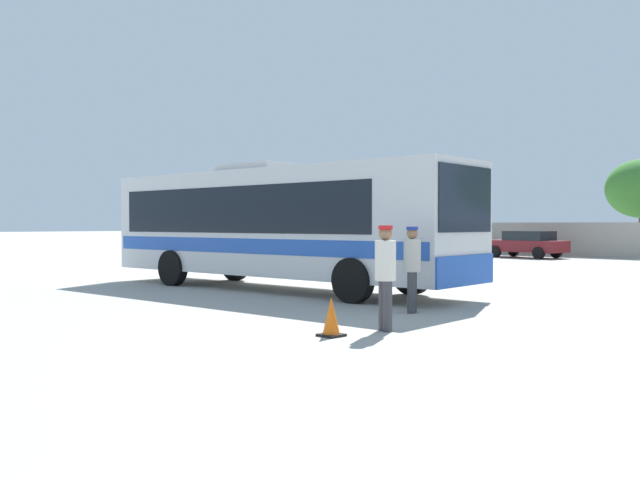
# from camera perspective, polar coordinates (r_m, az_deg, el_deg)

# --- Properties ---
(ground_plane) EXTENTS (300.00, 300.00, 0.00)m
(ground_plane) POSITION_cam_1_polar(r_m,az_deg,el_deg) (27.55, 11.35, -2.44)
(ground_plane) COLOR #A3A099
(perimeter_wall) EXTENTS (80.00, 0.30, 1.91)m
(perimeter_wall) POSITION_cam_1_polar(r_m,az_deg,el_deg) (39.49, 22.62, 0.00)
(perimeter_wall) COLOR #9E998C
(perimeter_wall) RESTS_ON ground_plane
(coach_bus_silver_blue) EXTENTS (11.72, 3.53, 3.51)m
(coach_bus_silver_blue) POSITION_cam_1_polar(r_m,az_deg,el_deg) (18.78, -3.78, 1.55)
(coach_bus_silver_blue) COLOR silver
(coach_bus_silver_blue) RESTS_ON ground_plane
(attendant_by_bus_door) EXTENTS (0.46, 0.46, 1.76)m
(attendant_by_bus_door) POSITION_cam_1_polar(r_m,az_deg,el_deg) (13.84, 7.77, -2.00)
(attendant_by_bus_door) COLOR #38383D
(attendant_by_bus_door) RESTS_ON ground_plane
(passenger_waiting_on_apron) EXTENTS (0.47, 0.47, 1.78)m
(passenger_waiting_on_apron) POSITION_cam_1_polar(r_m,az_deg,el_deg) (11.43, 5.54, -2.62)
(passenger_waiting_on_apron) COLOR #38383D
(passenger_waiting_on_apron) RESTS_ON ground_plane
(vendor_umbrella_secondary_green) EXTENTS (2.14, 2.14, 2.20)m
(vendor_umbrella_secondary_green) POSITION_cam_1_polar(r_m,az_deg,el_deg) (32.07, -10.43, 1.41)
(vendor_umbrella_secondary_green) COLOR gray
(vendor_umbrella_secondary_green) RESTS_ON ground_plane
(parked_car_leftmost_black) EXTENTS (4.42, 2.15, 1.47)m
(parked_car_leftmost_black) POSITION_cam_1_polar(r_m,az_deg,el_deg) (40.67, 8.82, -0.12)
(parked_car_leftmost_black) COLOR black
(parked_car_leftmost_black) RESTS_ON ground_plane
(parked_car_second_maroon) EXTENTS (4.29, 2.14, 1.44)m
(parked_car_second_maroon) POSITION_cam_1_polar(r_m,az_deg,el_deg) (38.01, 17.02, -0.28)
(parked_car_second_maroon) COLOR maroon
(parked_car_second_maroon) RESTS_ON ground_plane
(roadside_tree_left) EXTENTS (3.21, 3.21, 6.13)m
(roadside_tree_left) POSITION_cam_1_polar(r_m,az_deg,el_deg) (47.89, 12.20, 4.81)
(roadside_tree_left) COLOR brown
(roadside_tree_left) RESTS_ON ground_plane
(traffic_cone_on_apron) EXTENTS (0.36, 0.36, 0.64)m
(traffic_cone_on_apron) POSITION_cam_1_polar(r_m,az_deg,el_deg) (10.93, 0.96, -6.53)
(traffic_cone_on_apron) COLOR black
(traffic_cone_on_apron) RESTS_ON ground_plane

